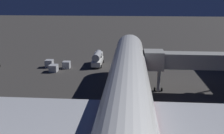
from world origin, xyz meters
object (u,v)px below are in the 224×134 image
at_px(baggage_container_near_belt, 66,65).
at_px(traffic_cone_nose_starboard, 119,68).
at_px(airliner_at_gate, 127,114).
at_px(baggage_container_spare, 49,63).
at_px(traffic_cone_nose_port, 139,69).
at_px(jet_bridge, 195,61).
at_px(fuel_tanker, 97,58).
at_px(baggage_container_mid_row, 53,68).

relative_size(baggage_container_near_belt, traffic_cone_nose_starboard, 2.90).
height_order(airliner_at_gate, traffic_cone_nose_starboard, airliner_at_gate).
distance_m(baggage_container_near_belt, baggage_container_spare, 4.13).
xyz_separation_m(baggage_container_near_belt, traffic_cone_nose_starboard, (-11.83, 0.41, -0.49)).
relative_size(baggage_container_spare, traffic_cone_nose_port, 3.03).
xyz_separation_m(baggage_container_spare, traffic_cone_nose_port, (-20.33, 0.94, -0.56)).
relative_size(jet_bridge, traffic_cone_nose_port, 36.00).
bearing_deg(baggage_container_spare, baggage_container_near_belt, 172.68).
bearing_deg(jet_bridge, baggage_container_spare, -24.21).
bearing_deg(airliner_at_gate, jet_bridge, -118.76).
xyz_separation_m(airliner_at_gate, traffic_cone_nose_port, (-2.20, -31.70, -5.03)).
bearing_deg(fuel_tanker, baggage_container_near_belt, 24.78).
relative_size(airliner_at_gate, fuel_tanker, 10.15).
height_order(baggage_container_mid_row, traffic_cone_nose_starboard, baggage_container_mid_row).
bearing_deg(fuel_tanker, traffic_cone_nose_starboard, 146.45).
relative_size(fuel_tanker, baggage_container_spare, 3.84).
xyz_separation_m(fuel_tanker, baggage_container_mid_row, (8.74, 5.83, -0.91)).
bearing_deg(airliner_at_gate, traffic_cone_nose_starboard, -86.03).
relative_size(airliner_at_gate, traffic_cone_nose_port, 118.08).
relative_size(baggage_container_near_belt, baggage_container_mid_row, 0.85).
bearing_deg(baggage_container_spare, airliner_at_gate, 119.05).
relative_size(jet_bridge, baggage_container_near_belt, 12.40).
distance_m(baggage_container_spare, traffic_cone_nose_port, 20.36).
relative_size(baggage_container_mid_row, traffic_cone_nose_starboard, 3.41).
bearing_deg(fuel_tanker, jet_bridge, 139.54).
distance_m(jet_bridge, traffic_cone_nose_starboard, 18.46).
distance_m(airliner_at_gate, baggage_container_mid_row, 33.80).
distance_m(airliner_at_gate, baggage_container_near_belt, 35.33).
distance_m(jet_bridge, baggage_container_mid_row, 29.02).
distance_m(airliner_at_gate, traffic_cone_nose_starboard, 32.17).
bearing_deg(baggage_container_mid_row, jet_bridge, 160.20).
bearing_deg(jet_bridge, traffic_cone_nose_port, -54.58).
bearing_deg(jet_bridge, baggage_container_near_belt, -26.69).
distance_m(airliner_at_gate, jet_bridge, 22.40).
distance_m(baggage_container_near_belt, traffic_cone_nose_starboard, 11.85).
bearing_deg(baggage_container_near_belt, jet_bridge, 153.31).
relative_size(baggage_container_spare, traffic_cone_nose_starboard, 3.03).
relative_size(fuel_tanker, traffic_cone_nose_starboard, 11.64).
relative_size(jet_bridge, baggage_container_mid_row, 10.57).
relative_size(airliner_at_gate, jet_bridge, 3.28).
distance_m(airliner_at_gate, baggage_container_spare, 37.60).
bearing_deg(traffic_cone_nose_port, fuel_tanker, -19.79).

